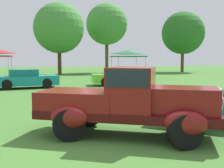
{
  "coord_description": "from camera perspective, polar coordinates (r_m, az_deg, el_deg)",
  "views": [
    {
      "loc": [
        -1.62,
        -6.17,
        1.91
      ],
      "look_at": [
        0.78,
        3.14,
        1.01
      ],
      "focal_mm": 43.95,
      "sensor_mm": 36.0,
      "label": 1
    }
  ],
  "objects": [
    {
      "name": "ground_plane",
      "position": [
        6.66,
        0.27,
        -11.33
      ],
      "size": [
        120.0,
        120.0,
        0.0
      ],
      "primitive_type": "plane",
      "color": "#42752D"
    },
    {
      "name": "treeline_mid_right",
      "position": [
        40.49,
        14.55,
        10.23
      ],
      "size": [
        5.98,
        5.98,
        8.49
      ],
      "color": "brown",
      "rests_on": "ground_plane"
    },
    {
      "name": "show_car_lime",
      "position": [
        19.69,
        1.78,
        1.51
      ],
      "size": [
        4.26,
        1.99,
        1.22
      ],
      "color": "#60C62D",
      "rests_on": "ground_plane"
    },
    {
      "name": "treeline_center",
      "position": [
        37.59,
        -1.1,
        12.32
      ],
      "size": [
        5.54,
        5.54,
        9.28
      ],
      "color": "brown",
      "rests_on": "ground_plane"
    },
    {
      "name": "show_car_teal",
      "position": [
        18.52,
        -17.55,
        1.02
      ],
      "size": [
        4.2,
        2.26,
        1.22
      ],
      "color": "teal",
      "rests_on": "ground_plane"
    },
    {
      "name": "treeline_mid_left",
      "position": [
        33.56,
        -10.97,
        11.35
      ],
      "size": [
        5.96,
        5.96,
        8.48
      ],
      "color": "#47331E",
      "rests_on": "ground_plane"
    },
    {
      "name": "canopy_tent_center_field",
      "position": [
        26.3,
        3.35,
        6.44
      ],
      "size": [
        2.88,
        2.88,
        2.71
      ],
      "color": "#B7B7BC",
      "rests_on": "ground_plane"
    },
    {
      "name": "feature_pickup_truck",
      "position": [
        6.73,
        3.46,
        -3.6
      ],
      "size": [
        4.53,
        3.29,
        1.7
      ],
      "color": "#400B0B",
      "rests_on": "ground_plane"
    }
  ]
}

